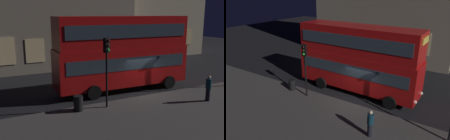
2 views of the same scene
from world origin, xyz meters
TOP-DOWN VIEW (x-y plane):
  - ground_plane at (0.00, 0.00)m, footprint 80.00×80.00m
  - sidewalk_slab at (0.00, -5.01)m, footprint 44.00×8.48m
  - double_decker_bus at (-0.88, 1.48)m, footprint 10.21×2.98m
  - traffic_light_near_kerb at (-3.68, -1.66)m, footprint 0.38×0.39m
  - pedestrian at (2.63, -3.57)m, footprint 0.36×0.36m
  - litter_bin at (-5.42, -1.45)m, footprint 0.54×0.54m

SIDE VIEW (x-z plane):
  - ground_plane at x=0.00m, z-range 0.00..0.00m
  - sidewalk_slab at x=0.00m, z-range 0.00..0.12m
  - litter_bin at x=-5.42m, z-range 0.12..1.02m
  - pedestrian at x=2.63m, z-range 0.14..1.81m
  - double_decker_bus at x=-0.88m, z-range 0.31..5.78m
  - traffic_light_near_kerb at x=-3.68m, z-range 1.03..5.20m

